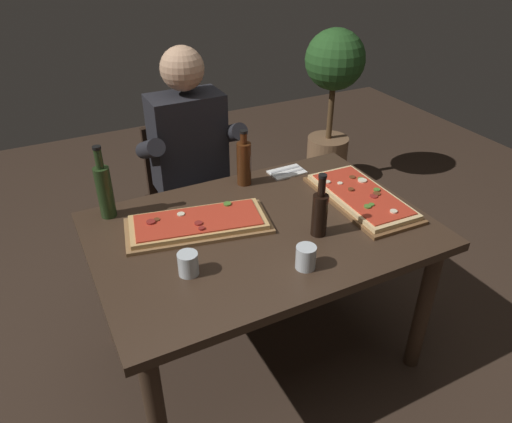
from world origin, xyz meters
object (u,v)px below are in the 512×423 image
(diner_chair, at_px, (188,192))
(potted_plant_corner, at_px, (332,93))
(pizza_rectangular_front, at_px, (198,224))
(tumbler_near_camera, at_px, (188,265))
(dining_table, at_px, (261,245))
(tumbler_far_side, at_px, (306,258))
(oil_bottle_amber, at_px, (104,189))
(pizza_rectangular_left, at_px, (361,197))
(wine_bottle_dark, at_px, (244,162))
(seated_diner, at_px, (192,160))
(vinegar_bottle_green, at_px, (320,212))

(diner_chair, height_order, potted_plant_corner, potted_plant_corner)
(pizza_rectangular_front, xyz_separation_m, tumbler_near_camera, (-0.14, -0.27, 0.02))
(dining_table, distance_m, pizza_rectangular_front, 0.29)
(pizza_rectangular_front, relative_size, potted_plant_corner, 0.54)
(pizza_rectangular_front, relative_size, tumbler_far_side, 6.94)
(diner_chair, bearing_deg, oil_bottle_amber, -137.50)
(tumbler_far_side, xyz_separation_m, diner_chair, (-0.06, 1.17, -0.29))
(pizza_rectangular_left, height_order, wine_bottle_dark, wine_bottle_dark)
(dining_table, distance_m, pizza_rectangular_left, 0.52)
(oil_bottle_amber, bearing_deg, potted_plant_corner, 28.20)
(dining_table, xyz_separation_m, seated_diner, (-0.04, 0.74, 0.10))
(pizza_rectangular_left, bearing_deg, potted_plant_corner, 60.07)
(pizza_rectangular_front, bearing_deg, vinegar_bottle_green, -32.01)
(oil_bottle_amber, relative_size, vinegar_bottle_green, 1.20)
(wine_bottle_dark, height_order, vinegar_bottle_green, wine_bottle_dark)
(dining_table, xyz_separation_m, tumbler_far_side, (0.02, -0.31, 0.14))
(tumbler_far_side, height_order, potted_plant_corner, potted_plant_corner)
(dining_table, distance_m, tumbler_near_camera, 0.43)
(tumbler_near_camera, distance_m, seated_diner, 0.95)
(tumbler_near_camera, xyz_separation_m, diner_chair, (0.34, 1.01, -0.29))
(oil_bottle_amber, height_order, tumbler_far_side, oil_bottle_amber)
(dining_table, bearing_deg, pizza_rectangular_left, -1.42)
(seated_diner, bearing_deg, tumbler_near_camera, -111.11)
(dining_table, bearing_deg, tumbler_near_camera, -158.23)
(wine_bottle_dark, distance_m, vinegar_bottle_green, 0.54)
(seated_diner, bearing_deg, pizza_rectangular_left, -53.86)
(pizza_rectangular_left, bearing_deg, seated_diner, 126.14)
(vinegar_bottle_green, bearing_deg, tumbler_far_side, -135.08)
(pizza_rectangular_front, distance_m, wine_bottle_dark, 0.44)
(tumbler_far_side, xyz_separation_m, potted_plant_corner, (1.29, 1.70, -0.06))
(oil_bottle_amber, xyz_separation_m, seated_diner, (0.52, 0.35, -0.13))
(dining_table, height_order, potted_plant_corner, potted_plant_corner)
(dining_table, relative_size, diner_chair, 1.61)
(dining_table, relative_size, tumbler_far_side, 15.13)
(potted_plant_corner, bearing_deg, tumbler_far_side, -127.28)
(dining_table, relative_size, pizza_rectangular_front, 2.18)
(tumbler_far_side, bearing_deg, pizza_rectangular_front, 121.27)
(tumbler_near_camera, distance_m, tumbler_far_side, 0.43)
(wine_bottle_dark, relative_size, vinegar_bottle_green, 1.01)
(dining_table, height_order, vinegar_bottle_green, vinegar_bottle_green)
(wine_bottle_dark, bearing_deg, pizza_rectangular_front, -142.28)
(dining_table, relative_size, oil_bottle_amber, 4.24)
(dining_table, distance_m, wine_bottle_dark, 0.45)
(dining_table, xyz_separation_m, oil_bottle_amber, (-0.55, 0.38, 0.23))
(vinegar_bottle_green, height_order, tumbler_far_side, vinegar_bottle_green)
(dining_table, bearing_deg, vinegar_bottle_green, -38.68)
(oil_bottle_amber, distance_m, tumbler_near_camera, 0.57)
(pizza_rectangular_front, xyz_separation_m, tumbler_far_side, (0.26, -0.43, 0.02))
(tumbler_near_camera, relative_size, potted_plant_corner, 0.07)
(pizza_rectangular_left, xyz_separation_m, tumbler_far_side, (-0.49, -0.30, 0.02))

